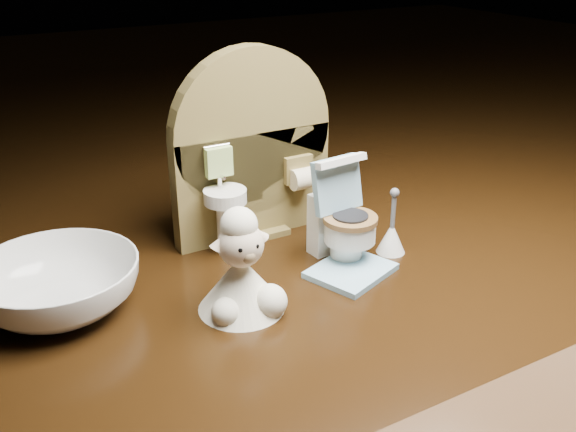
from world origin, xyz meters
name	(u,v)px	position (x,y,z in m)	size (l,w,h in m)	color
backdrop_panel	(252,157)	(0.00, 0.06, 0.07)	(0.13, 0.05, 0.15)	brown
toy_toilet	(341,222)	(0.04, 0.00, 0.03)	(0.04, 0.05, 0.08)	white
bath_mat	(351,271)	(0.03, -0.03, 0.00)	(0.06, 0.05, 0.00)	#87B4CC
toilet_brush	(392,236)	(0.08, -0.02, 0.01)	(0.02, 0.02, 0.05)	white
plush_lamb	(242,275)	(-0.06, -0.03, 0.03)	(0.06, 0.06, 0.07)	white
ceramic_bowl	(58,286)	(-0.16, 0.03, 0.02)	(0.11, 0.11, 0.03)	white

